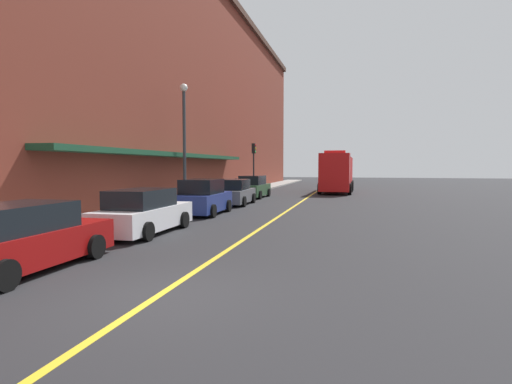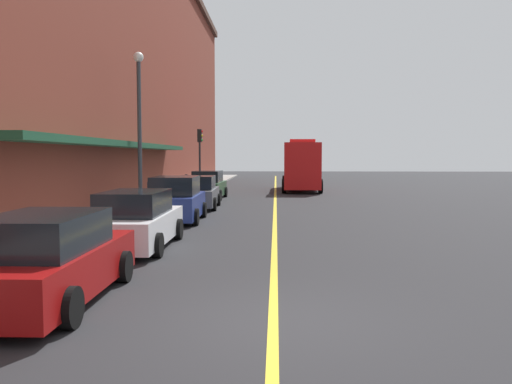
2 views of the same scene
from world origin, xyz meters
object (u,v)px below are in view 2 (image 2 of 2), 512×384
object	(u,v)px
parked_car_4	(208,186)
parking_meter_0	(186,181)
traffic_light_near	(200,148)
fire_truck	(301,167)
parked_car_3	(197,193)
parked_car_0	(48,260)
street_lamp_left	(139,114)
parked_car_2	(176,200)
parking_meter_1	(149,192)
parked_car_1	(137,221)

from	to	relation	value
parked_car_4	parking_meter_0	xyz separation A→B (m)	(-1.30, -0.18, 0.26)
traffic_light_near	fire_truck	bearing A→B (deg)	22.31
parked_car_3	parked_car_0	bearing A→B (deg)	177.89
parked_car_3	parked_car_4	distance (m)	5.74
street_lamp_left	traffic_light_near	bearing A→B (deg)	87.23
parked_car_0	parked_car_2	xyz separation A→B (m)	(0.06, 11.51, 0.08)
parked_car_2	street_lamp_left	xyz separation A→B (m)	(-2.05, 2.45, 3.57)
parked_car_2	street_lamp_left	bearing A→B (deg)	38.67
parked_car_4	parking_meter_0	distance (m)	1.34
parking_meter_0	parking_meter_1	size ratio (longest dim) A/B	1.00
parked_car_3	parking_meter_0	world-z (taller)	parked_car_3
parked_car_1	parked_car_4	xyz separation A→B (m)	(-0.19, 17.01, 0.03)
parking_meter_0	traffic_light_near	world-z (taller)	traffic_light_near
parking_meter_0	parking_meter_1	xyz separation A→B (m)	(0.00, -9.20, 0.00)
parked_car_2	parked_car_4	distance (m)	11.00
parked_car_0	street_lamp_left	distance (m)	14.57
parked_car_2	fire_truck	size ratio (longest dim) A/B	0.46
fire_truck	parking_meter_1	size ratio (longest dim) A/B	6.90
parked_car_1	traffic_light_near	xyz separation A→B (m)	(-1.43, 22.14, 2.39)
traffic_light_near	parked_car_4	bearing A→B (deg)	-76.44
parking_meter_0	traffic_light_near	xyz separation A→B (m)	(0.06, 5.31, 2.10)
parked_car_4	parking_meter_1	bearing A→B (deg)	173.36
street_lamp_left	parked_car_1	bearing A→B (deg)	-76.09
parked_car_3	parking_meter_1	xyz separation A→B (m)	(-1.47, -3.64, 0.30)
parked_car_1	street_lamp_left	xyz separation A→B (m)	(-2.09, 8.45, 3.64)
parked_car_3	fire_truck	distance (m)	15.04
parked_car_2	fire_truck	world-z (taller)	fire_truck
parked_car_3	parking_meter_0	bearing A→B (deg)	13.00
parked_car_4	traffic_light_near	size ratio (longest dim) A/B	1.04
parked_car_0	parked_car_4	xyz separation A→B (m)	(-0.09, 22.51, 0.05)
fire_truck	traffic_light_near	size ratio (longest dim) A/B	2.13
parked_car_1	fire_truck	bearing A→B (deg)	-13.47
fire_truck	parking_meter_1	bearing A→B (deg)	-21.45
parking_meter_0	parking_meter_1	bearing A→B (deg)	-90.00
parked_car_2	parking_meter_1	bearing A→B (deg)	40.53
parked_car_1	parking_meter_0	xyz separation A→B (m)	(-1.49, 16.83, 0.30)
parking_meter_1	parking_meter_0	bearing A→B (deg)	90.00
parking_meter_1	street_lamp_left	distance (m)	3.49
parked_car_1	parked_car_3	world-z (taller)	parked_car_1
parking_meter_1	traffic_light_near	bearing A→B (deg)	89.76
parked_car_4	parking_meter_0	bearing A→B (deg)	98.94
parked_car_3	fire_truck	world-z (taller)	fire_truck
parking_meter_1	parked_car_2	bearing A→B (deg)	-48.16
parked_car_4	parked_car_3	bearing A→B (deg)	-177.02
fire_truck	parking_meter_0	bearing A→B (deg)	-40.19
parking_meter_1	parked_car_3	bearing A→B (deg)	67.95
parking_meter_1	street_lamp_left	xyz separation A→B (m)	(-0.60, 0.83, 3.34)
street_lamp_left	traffic_light_near	size ratio (longest dim) A/B	1.61
parked_car_4	fire_truck	world-z (taller)	fire_truck
fire_truck	traffic_light_near	distance (m)	7.92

